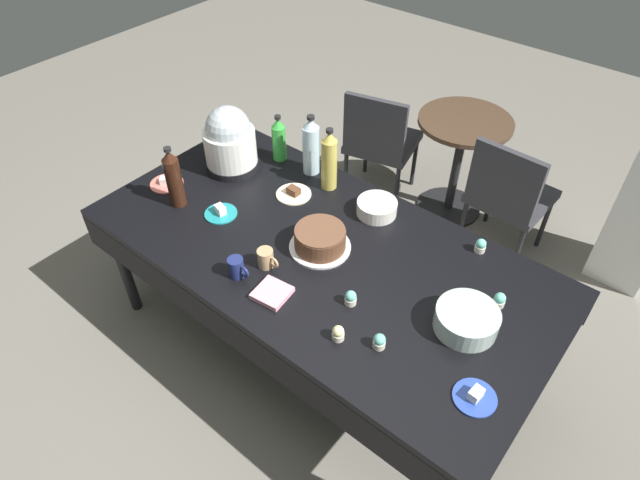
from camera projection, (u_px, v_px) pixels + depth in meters
The scene contains 25 objects.
ground at pixel (320, 345), 3.04m from camera, with size 9.00×9.00×0.00m, color slate.
potluck_table at pixel (320, 257), 2.57m from camera, with size 2.20×1.10×0.75m.
frosted_layer_cake at pixel (320, 240), 2.49m from camera, with size 0.29×0.29×0.11m.
slow_cooker at pixel (230, 141), 2.88m from camera, with size 0.29×0.29×0.36m.
glass_salad_bowl at pixel (467, 320), 2.16m from camera, with size 0.25×0.25×0.09m, color #B2C6BC.
ceramic_snack_bowl at pixel (377, 208), 2.69m from camera, with size 0.20×0.20×0.07m, color silver.
dessert_plate_cobalt at pixel (475, 397), 1.95m from camera, with size 0.16×0.16×0.05m.
dessert_plate_coral at pixel (167, 183), 2.88m from camera, with size 0.17×0.17×0.04m.
dessert_plate_cream at pixel (294, 193), 2.81m from camera, with size 0.18×0.18×0.04m.
dessert_plate_teal at pixel (221, 212), 2.70m from camera, with size 0.16×0.16×0.05m.
cupcake_rose at pixel (338, 333), 2.13m from camera, with size 0.05×0.05×0.07m.
cupcake_vanilla at pixel (499, 300), 2.26m from camera, with size 0.05×0.05×0.07m.
cupcake_lemon at pixel (379, 341), 2.10m from camera, with size 0.05×0.05×0.07m.
cupcake_cocoa at pixel (351, 298), 2.26m from camera, with size 0.05×0.05×0.07m.
cupcake_mint at pixel (481, 246), 2.49m from camera, with size 0.05×0.05×0.07m.
soda_bottle_water at pixel (311, 146), 2.87m from camera, with size 0.09×0.09×0.34m.
soda_bottle_lime_soda at pixel (279, 139), 2.98m from camera, with size 0.08×0.08×0.27m.
soda_bottle_cola at pixel (174, 179), 2.66m from camera, with size 0.08×0.08×0.33m.
soda_bottle_ginger_ale at pixel (329, 161), 2.76m from camera, with size 0.08×0.08×0.35m.
coffee_mug_navy at pixel (237, 268), 2.37m from camera, with size 0.11×0.07×0.10m.
coffee_mug_tan at pixel (266, 258), 2.42m from camera, with size 0.11×0.07×0.09m.
paper_napkin_stack at pixel (272, 293), 2.31m from camera, with size 0.14×0.14×0.02m, color pink.
maroon_chair_left at pixel (380, 139), 3.68m from camera, with size 0.53×0.53×0.85m.
maroon_chair_right at pixel (508, 193), 3.25m from camera, with size 0.46×0.46×0.85m.
round_cafe_table at pixel (460, 149), 3.58m from camera, with size 0.60×0.60×0.72m.
Camera 1 is at (1.16, -1.41, 2.50)m, focal length 30.70 mm.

